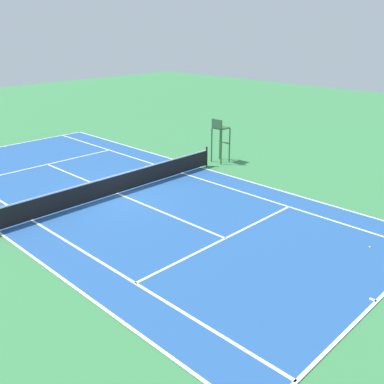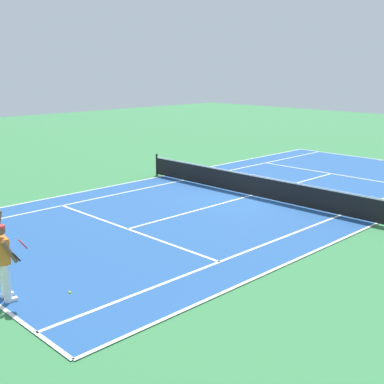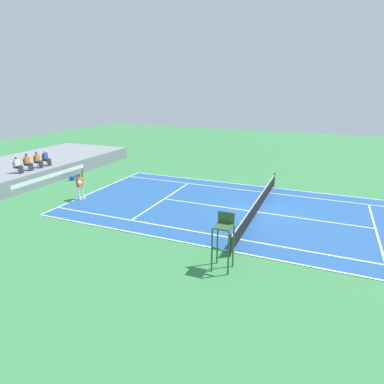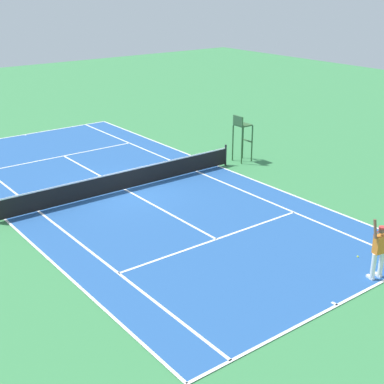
{
  "view_description": "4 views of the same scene",
  "coord_description": "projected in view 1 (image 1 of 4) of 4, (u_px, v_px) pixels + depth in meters",
  "views": [
    {
      "loc": [
        10.96,
        15.47,
        7.19
      ],
      "look_at": [
        -0.67,
        4.07,
        1.0
      ],
      "focal_mm": 41.27,
      "sensor_mm": 36.0,
      "label": 1
    },
    {
      "loc": [
        -13.0,
        16.22,
        5.26
      ],
      "look_at": [
        -0.67,
        4.07,
        1.0
      ],
      "focal_mm": 47.95,
      "sensor_mm": 36.0,
      "label": 2
    },
    {
      "loc": [
        -18.7,
        -3.5,
        7.25
      ],
      "look_at": [
        -0.67,
        4.07,
        1.0
      ],
      "focal_mm": 30.49,
      "sensor_mm": 36.0,
      "label": 3
    },
    {
      "loc": [
        11.73,
        20.23,
        8.88
      ],
      "look_at": [
        -0.67,
        4.07,
        1.0
      ],
      "focal_mm": 51.55,
      "sensor_mm": 36.0,
      "label": 4
    }
  ],
  "objects": [
    {
      "name": "net",
      "position": [
        117.0,
        183.0,
        19.81
      ],
      "size": [
        11.98,
        0.1,
        1.07
      ],
      "color": "black",
      "rests_on": "ground"
    },
    {
      "name": "court",
      "position": [
        118.0,
        194.0,
        19.99
      ],
      "size": [
        11.08,
        23.88,
        0.03
      ],
      "color": "#235193",
      "rests_on": "ground"
    },
    {
      "name": "tennis_ball",
      "position": [
        370.0,
        247.0,
        15.15
      ],
      "size": [
        0.07,
        0.07,
        0.07
      ],
      "primitive_type": "sphere",
      "color": "#D1E533",
      "rests_on": "ground"
    },
    {
      "name": "umpire_chair",
      "position": [
        220.0,
        135.0,
        24.12
      ],
      "size": [
        0.77,
        0.77,
        2.44
      ],
      "color": "#2D562D",
      "rests_on": "ground"
    },
    {
      "name": "ground_plane",
      "position": [
        118.0,
        194.0,
        20.0
      ],
      "size": [
        80.0,
        80.0,
        0.0
      ],
      "primitive_type": "plane",
      "color": "#387F47"
    }
  ]
}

